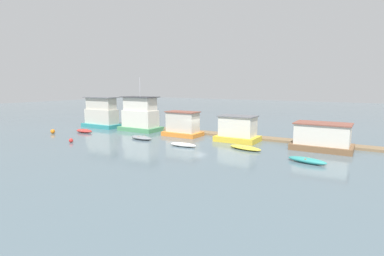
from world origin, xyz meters
name	(u,v)px	position (x,y,z in m)	size (l,w,h in m)	color
ground_plane	(196,137)	(0.00, 0.00, 0.00)	(200.00, 200.00, 0.00)	slate
dock_walkway	(207,133)	(0.00, 3.17, 0.15)	(51.00, 2.09, 0.30)	#846B4C
houseboat_teal	(101,114)	(-18.54, -0.05, 2.26)	(6.77, 3.22, 5.13)	teal
houseboat_green	(140,116)	(-10.48, 0.58, 2.37)	(6.46, 3.80, 8.28)	#4C9360
houseboat_orange	(183,125)	(-2.14, -0.04, 1.58)	(5.30, 3.20, 3.47)	orange
houseboat_yellow	(238,130)	(6.09, 0.21, 1.49)	(5.30, 3.61, 3.30)	gold
houseboat_brown	(322,137)	(16.10, 0.44, 1.41)	(6.36, 4.05, 3.01)	brown
dinghy_red	(84,131)	(-16.43, -5.40, 0.27)	(3.12, 1.31, 0.53)	red
dinghy_grey	(141,138)	(-5.37, -5.15, 0.23)	(3.72, 1.93, 0.45)	gray
dinghy_white	(183,145)	(1.90, -6.14, 0.21)	(3.44, 1.32, 0.42)	white
dinghy_yellow	(245,148)	(8.77, -3.90, 0.20)	(4.22, 2.33, 0.39)	yellow
dinghy_teal	(307,160)	(15.83, -6.45, 0.26)	(3.75, 1.82, 0.51)	teal
buoy_orange	(53,131)	(-19.67, -8.43, 0.32)	(0.65, 0.65, 0.65)	orange
buoy_red	(71,140)	(-11.42, -11.47, 0.26)	(0.52, 0.52, 0.52)	red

